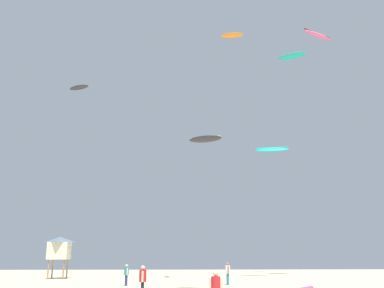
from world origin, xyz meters
TOP-DOWN VIEW (x-y plane):
  - person_foreground at (0.34, 5.37)m, footprint 0.53×0.38m
  - person_midground at (3.02, 22.82)m, footprint 0.40×0.58m
  - person_left at (-5.10, 22.04)m, footprint 0.37×0.50m
  - person_right at (-3.14, 12.07)m, footprint 0.40×0.58m
  - lifeguard_tower at (-13.08, 32.21)m, footprint 2.30×2.30m
  - kite_aloft_0 at (0.66, 14.75)m, footprint 2.38×1.47m
  - kite_aloft_1 at (4.90, 29.59)m, footprint 2.58×1.14m
  - kite_aloft_2 at (9.39, 32.13)m, footprint 3.79×1.82m
  - kite_aloft_4 at (13.86, 37.16)m, footprint 3.66×2.75m
  - kite_aloft_6 at (14.98, 30.59)m, footprint 4.48×3.25m
  - kite_aloft_7 at (-13.83, 38.69)m, footprint 3.09×2.22m

SIDE VIEW (x-z plane):
  - person_left at x=-5.10m, z-range 0.14..1.76m
  - person_foreground at x=0.34m, z-range 0.14..1.84m
  - person_right at x=-3.14m, z-range 0.15..1.91m
  - person_midground at x=3.02m, z-range 0.15..1.91m
  - lifeguard_tower at x=-13.08m, z-range 0.98..5.13m
  - kite_aloft_0 at x=0.66m, z-range 9.73..10.25m
  - kite_aloft_2 at x=9.39m, z-range 13.21..14.09m
  - kite_aloft_7 at x=-13.83m, z-range 23.05..23.56m
  - kite_aloft_1 at x=4.90m, z-range 25.93..26.40m
  - kite_aloft_6 at x=14.98m, z-range 26.54..27.48m
  - kite_aloft_4 at x=13.86m, z-range 27.24..27.93m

